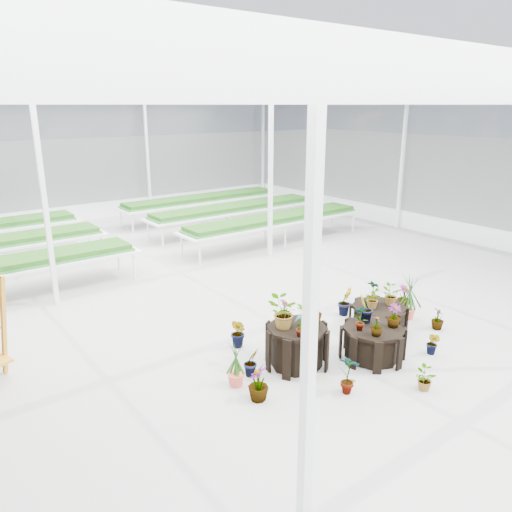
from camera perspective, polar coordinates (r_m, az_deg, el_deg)
ground_plane at (r=9.77m, az=2.53°, el=-8.54°), size 24.00×24.00×0.00m
greenhouse_shell at (r=9.04m, az=2.71°, el=4.45°), size 18.00×24.00×4.50m
steel_frame at (r=9.04m, az=2.71°, el=4.45°), size 18.00×24.00×4.50m
nursery_benches at (r=15.54m, az=-14.63°, el=2.29°), size 16.00×7.00×0.84m
plinth_tall at (r=8.45m, az=4.68°, el=-10.23°), size 1.26×1.26×0.70m
plinth_mid at (r=8.90m, az=13.16°, el=-9.65°), size 1.17×1.17×0.57m
plinth_low at (r=10.02m, az=13.78°, el=-6.85°), size 1.08×1.08×0.48m
nursery_plants at (r=9.02m, az=9.36°, el=-7.33°), size 4.99×3.19×1.27m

